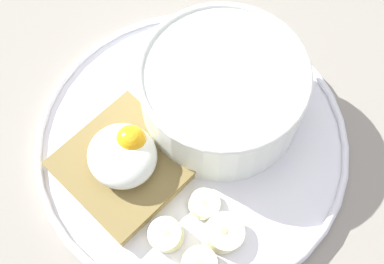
# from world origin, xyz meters

# --- Properties ---
(ground_plane) EXTENTS (1.20, 1.20, 0.02)m
(ground_plane) POSITION_xyz_m (0.00, 0.00, 0.01)
(ground_plane) COLOR gray
(ground_plane) RESTS_ON ground
(plate) EXTENTS (0.29, 0.29, 0.02)m
(plate) POSITION_xyz_m (0.00, 0.00, 0.03)
(plate) COLOR white
(plate) RESTS_ON ground_plane
(oatmeal_bowl) EXTENTS (0.15, 0.15, 0.07)m
(oatmeal_bowl) POSITION_xyz_m (-0.01, 0.04, 0.06)
(oatmeal_bowl) COLOR white
(oatmeal_bowl) RESTS_ON plate
(toast_slice) EXTENTS (0.11, 0.11, 0.02)m
(toast_slice) POSITION_xyz_m (-0.02, -0.06, 0.04)
(toast_slice) COLOR olive
(toast_slice) RESTS_ON plate
(poached_egg) EXTENTS (0.06, 0.06, 0.04)m
(poached_egg) POSITION_xyz_m (-0.02, -0.06, 0.06)
(poached_egg) COLOR white
(poached_egg) RESTS_ON toast_slice
(banana_slice_front) EXTENTS (0.04, 0.04, 0.02)m
(banana_slice_front) POSITION_xyz_m (0.05, -0.08, 0.04)
(banana_slice_front) COLOR beige
(banana_slice_front) RESTS_ON plate
(banana_slice_left) EXTENTS (0.04, 0.04, 0.01)m
(banana_slice_left) POSITION_xyz_m (0.05, -0.03, 0.04)
(banana_slice_left) COLOR #F4F0C0
(banana_slice_left) RESTS_ON plate
(banana_slice_back) EXTENTS (0.05, 0.05, 0.02)m
(banana_slice_back) POSITION_xyz_m (0.08, -0.04, 0.04)
(banana_slice_back) COLOR #F1ECB9
(banana_slice_back) RESTS_ON plate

